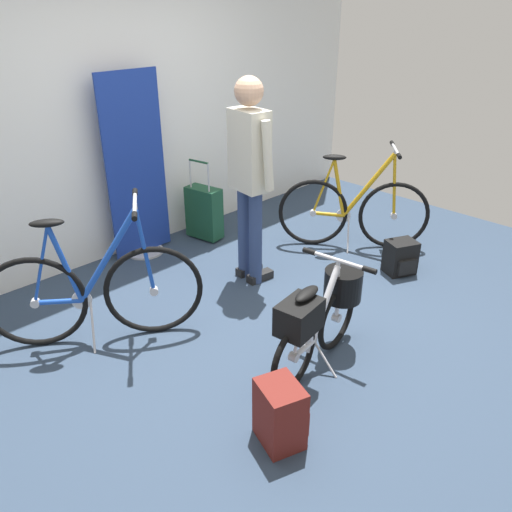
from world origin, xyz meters
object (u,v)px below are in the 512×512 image
display_bike_right (95,292)px  floor_banner_stand (137,178)px  visitor_near_wall (250,170)px  handbag_on_floor (401,257)px  display_bike_left (353,210)px  rolling_suitcase (204,212)px  backpack_on_floor (281,414)px  folding_bike_foreground (321,313)px

display_bike_right → floor_banner_stand: bearing=43.5°
visitor_near_wall → handbag_on_floor: bearing=-40.5°
display_bike_left → rolling_suitcase: bearing=127.6°
visitor_near_wall → rolling_suitcase: (0.27, 0.94, -0.70)m
visitor_near_wall → backpack_on_floor: 2.03m
rolling_suitcase → handbag_on_floor: rolling_suitcase is taller
floor_banner_stand → display_bike_left: bearing=-40.8°
display_bike_left → visitor_near_wall: bearing=168.7°
visitor_near_wall → rolling_suitcase: bearing=74.2°
floor_banner_stand → backpack_on_floor: (-0.81, -2.54, -0.57)m
visitor_near_wall → display_bike_left: bearing=-11.3°
visitor_near_wall → rolling_suitcase: visitor_near_wall is taller
display_bike_right → rolling_suitcase: size_ratio=1.54×
floor_banner_stand → rolling_suitcase: (0.63, -0.16, -0.48)m
rolling_suitcase → backpack_on_floor: rolling_suitcase is taller
folding_bike_foreground → visitor_near_wall: visitor_near_wall is taller
backpack_on_floor → floor_banner_stand: bearing=72.3°
display_bike_right → rolling_suitcase: display_bike_right is taller
floor_banner_stand → folding_bike_foreground: (-0.12, -2.26, -0.37)m
display_bike_left → handbag_on_floor: 0.70m
folding_bike_foreground → display_bike_left: (1.66, 0.93, -0.01)m
floor_banner_stand → visitor_near_wall: 1.18m
folding_bike_foreground → display_bike_right: bearing=125.1°
backpack_on_floor → handbag_on_floor: (2.20, 0.57, -0.04)m
visitor_near_wall → backpack_on_floor: (-1.18, -1.44, -0.80)m
display_bike_left → visitor_near_wall: size_ratio=0.67×
display_bike_right → backpack_on_floor: display_bike_right is taller
display_bike_right → visitor_near_wall: visitor_near_wall is taller
display_bike_left → rolling_suitcase: (-0.91, 1.17, -0.10)m
folding_bike_foreground → handbag_on_floor: 1.56m
folding_bike_foreground → floor_banner_stand: bearing=87.0°
display_bike_left → backpack_on_floor: (-2.35, -1.21, -0.19)m
visitor_near_wall → backpack_on_floor: visitor_near_wall is taller
visitor_near_wall → display_bike_right: bearing=174.8°
visitor_near_wall → handbag_on_floor: visitor_near_wall is taller
floor_banner_stand → display_bike_right: (-1.02, -0.97, -0.37)m
display_bike_left → backpack_on_floor: display_bike_left is taller
display_bike_right → backpack_on_floor: (0.21, -1.57, -0.20)m
display_bike_left → backpack_on_floor: bearing=-152.8°
floor_banner_stand → folding_bike_foreground: 2.29m
display_bike_left → backpack_on_floor: size_ratio=3.01×
backpack_on_floor → handbag_on_floor: size_ratio=1.22×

